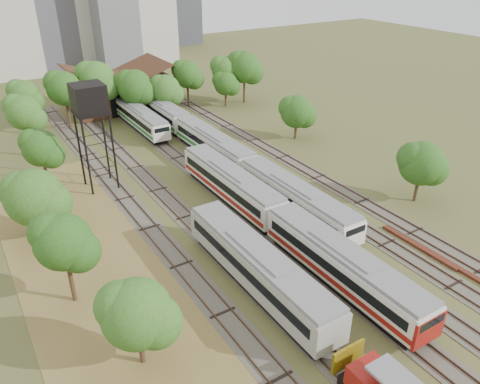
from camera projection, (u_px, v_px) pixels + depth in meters
ground at (365, 283)px, 39.12m from camera, size 240.00×240.00×0.00m
dry_grass_patch at (126, 305)px, 36.67m from camera, size 14.00×60.00×0.04m
tracks at (213, 175)px, 57.56m from camera, size 24.60×80.00×0.19m
railcar_red_set at (279, 220)px, 44.51m from camera, size 2.96×34.57×3.66m
railcar_green_set at (214, 145)px, 61.43m from camera, size 2.82×52.08×3.49m
railcar_rear at (141, 119)px, 71.26m from camera, size 2.69×16.08×3.32m
old_grey_coach at (258, 268)px, 37.64m from camera, size 3.04×18.00×3.76m
water_tower at (89, 102)px, 50.27m from camera, size 3.51×3.51×12.12m
rail_pile_near at (419, 247)px, 43.63m from camera, size 0.56×8.36×0.28m
rail_pile_far at (449, 263)px, 41.41m from camera, size 0.52×8.28×0.27m
maintenance_shed at (118, 91)px, 80.84m from camera, size 16.45×11.55×7.58m
tree_band_left at (62, 214)px, 39.57m from camera, size 8.12×57.42×8.31m
tree_band_far at (149, 80)px, 75.30m from camera, size 40.74×10.42×9.47m
tree_band_right at (312, 118)px, 63.72m from camera, size 5.31×45.49×6.91m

